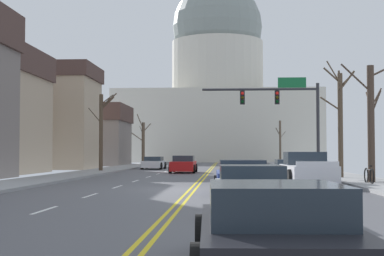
{
  "coord_description": "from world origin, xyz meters",
  "views": [
    {
      "loc": [
        1.42,
        -23.85,
        1.58
      ],
      "look_at": [
        -2.16,
        36.11,
        4.09
      ],
      "focal_mm": 53.65,
      "sensor_mm": 36.0,
      "label": 1
    }
  ],
  "objects_px": {
    "pickup_truck_near_01": "(307,170)",
    "sedan_near_02": "(242,178)",
    "sedan_near_03": "(250,191)",
    "signal_gantry": "(284,105)",
    "sedan_oncoming_00": "(183,165)",
    "sedan_near_00": "(289,169)",
    "sedan_near_04": "(273,233)",
    "bicycle_parked": "(369,175)",
    "sedan_oncoming_01": "(154,163)"
  },
  "relations": [
    {
      "from": "pickup_truck_near_01",
      "to": "sedan_near_02",
      "type": "height_order",
      "value": "pickup_truck_near_01"
    },
    {
      "from": "sedan_near_03",
      "to": "signal_gantry",
      "type": "bearing_deg",
      "value": 82.22
    },
    {
      "from": "sedan_oncoming_00",
      "to": "sedan_near_00",
      "type": "bearing_deg",
      "value": -53.31
    },
    {
      "from": "signal_gantry",
      "to": "sedan_near_03",
      "type": "relative_size",
      "value": 1.82
    },
    {
      "from": "sedan_near_04",
      "to": "sedan_near_03",
      "type": "bearing_deg",
      "value": 89.82
    },
    {
      "from": "signal_gantry",
      "to": "sedan_near_04",
      "type": "relative_size",
      "value": 1.8
    },
    {
      "from": "sedan_near_04",
      "to": "sedan_near_00",
      "type": "bearing_deg",
      "value": 83.42
    },
    {
      "from": "signal_gantry",
      "to": "bicycle_parked",
      "type": "relative_size",
      "value": 4.47
    },
    {
      "from": "sedan_near_00",
      "to": "sedan_oncoming_01",
      "type": "height_order",
      "value": "sedan_oncoming_01"
    },
    {
      "from": "signal_gantry",
      "to": "sedan_oncoming_01",
      "type": "relative_size",
      "value": 1.82
    },
    {
      "from": "pickup_truck_near_01",
      "to": "sedan_oncoming_00",
      "type": "bearing_deg",
      "value": 114.14
    },
    {
      "from": "sedan_near_02",
      "to": "sedan_oncoming_00",
      "type": "xyz_separation_m",
      "value": [
        -3.85,
        21.8,
        0.0
      ]
    },
    {
      "from": "pickup_truck_near_01",
      "to": "sedan_oncoming_01",
      "type": "xyz_separation_m",
      "value": [
        -10.53,
        24.8,
        -0.16
      ]
    },
    {
      "from": "pickup_truck_near_01",
      "to": "sedan_near_02",
      "type": "relative_size",
      "value": 1.22
    },
    {
      "from": "sedan_near_02",
      "to": "sedan_oncoming_01",
      "type": "bearing_deg",
      "value": 103.3
    },
    {
      "from": "sedan_near_03",
      "to": "sedan_oncoming_00",
      "type": "bearing_deg",
      "value": 97.59
    },
    {
      "from": "sedan_near_00",
      "to": "sedan_near_02",
      "type": "relative_size",
      "value": 1.02
    },
    {
      "from": "sedan_near_00",
      "to": "sedan_oncoming_00",
      "type": "height_order",
      "value": "sedan_oncoming_00"
    },
    {
      "from": "sedan_near_04",
      "to": "sedan_near_02",
      "type": "bearing_deg",
      "value": 89.99
    },
    {
      "from": "signal_gantry",
      "to": "bicycle_parked",
      "type": "bearing_deg",
      "value": -77.28
    },
    {
      "from": "sedan_near_04",
      "to": "sedan_oncoming_01",
      "type": "distance_m",
      "value": 45.91
    },
    {
      "from": "signal_gantry",
      "to": "sedan_near_00",
      "type": "distance_m",
      "value": 6.23
    },
    {
      "from": "sedan_near_03",
      "to": "sedan_near_02",
      "type": "bearing_deg",
      "value": 90.16
    },
    {
      "from": "sedan_near_03",
      "to": "sedan_near_04",
      "type": "relative_size",
      "value": 0.99
    },
    {
      "from": "sedan_near_04",
      "to": "sedan_oncoming_01",
      "type": "xyz_separation_m",
      "value": [
        -7.26,
        45.33,
        -0.01
      ]
    },
    {
      "from": "sedan_oncoming_01",
      "to": "bicycle_parked",
      "type": "bearing_deg",
      "value": -62.54
    },
    {
      "from": "sedan_near_04",
      "to": "sedan_oncoming_00",
      "type": "bearing_deg",
      "value": 96.03
    },
    {
      "from": "sedan_near_00",
      "to": "bicycle_parked",
      "type": "bearing_deg",
      "value": -68.29
    },
    {
      "from": "signal_gantry",
      "to": "pickup_truck_near_01",
      "type": "relative_size",
      "value": 1.46
    },
    {
      "from": "sedan_near_00",
      "to": "sedan_oncoming_00",
      "type": "distance_m",
      "value": 11.66
    },
    {
      "from": "sedan_near_03",
      "to": "sedan_near_00",
      "type": "bearing_deg",
      "value": 81.05
    },
    {
      "from": "signal_gantry",
      "to": "sedan_near_02",
      "type": "bearing_deg",
      "value": -101.06
    },
    {
      "from": "sedan_near_00",
      "to": "sedan_oncoming_00",
      "type": "relative_size",
      "value": 1.0
    },
    {
      "from": "sedan_near_00",
      "to": "pickup_truck_near_01",
      "type": "height_order",
      "value": "pickup_truck_near_01"
    },
    {
      "from": "sedan_near_00",
      "to": "sedan_near_04",
      "type": "relative_size",
      "value": 1.04
    },
    {
      "from": "sedan_oncoming_00",
      "to": "pickup_truck_near_01",
      "type": "bearing_deg",
      "value": -65.86
    },
    {
      "from": "sedan_near_00",
      "to": "sedan_near_02",
      "type": "height_order",
      "value": "sedan_near_02"
    },
    {
      "from": "signal_gantry",
      "to": "pickup_truck_near_01",
      "type": "xyz_separation_m",
      "value": [
        -0.07,
        -11.12,
        -4.03
      ]
    },
    {
      "from": "signal_gantry",
      "to": "sedan_near_02",
      "type": "distance_m",
      "value": 17.87
    },
    {
      "from": "sedan_near_03",
      "to": "bicycle_parked",
      "type": "xyz_separation_m",
      "value": [
        6.0,
        12.4,
        -0.1
      ]
    },
    {
      "from": "sedan_near_00",
      "to": "sedan_near_04",
      "type": "distance_m",
      "value": 27.23
    },
    {
      "from": "sedan_near_02",
      "to": "signal_gantry",
      "type": "bearing_deg",
      "value": 78.94
    },
    {
      "from": "sedan_near_02",
      "to": "bicycle_parked",
      "type": "bearing_deg",
      "value": 40.67
    },
    {
      "from": "signal_gantry",
      "to": "sedan_oncoming_00",
      "type": "relative_size",
      "value": 1.75
    },
    {
      "from": "signal_gantry",
      "to": "pickup_truck_near_01",
      "type": "height_order",
      "value": "signal_gantry"
    },
    {
      "from": "signal_gantry",
      "to": "pickup_truck_near_01",
      "type": "distance_m",
      "value": 11.83
    },
    {
      "from": "sedan_near_03",
      "to": "bicycle_parked",
      "type": "height_order",
      "value": "sedan_near_03"
    },
    {
      "from": "sedan_near_03",
      "to": "sedan_oncoming_01",
      "type": "relative_size",
      "value": 1.0
    },
    {
      "from": "pickup_truck_near_01",
      "to": "sedan_oncoming_01",
      "type": "height_order",
      "value": "pickup_truck_near_01"
    },
    {
      "from": "bicycle_parked",
      "to": "sedan_oncoming_01",
      "type": "bearing_deg",
      "value": 117.46
    }
  ]
}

